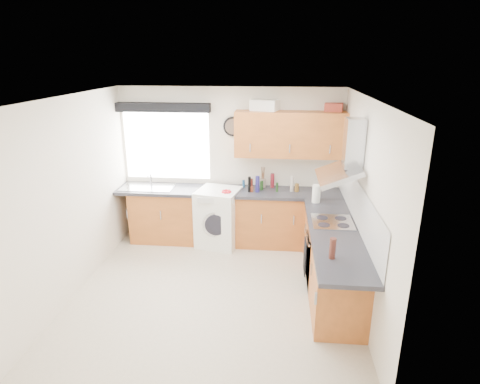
# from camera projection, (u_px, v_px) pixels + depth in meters

# --- Properties ---
(ground_plane) EXTENTS (3.60, 3.60, 0.00)m
(ground_plane) POSITION_uv_depth(u_px,v_px,m) (215.00, 290.00, 5.31)
(ground_plane) COLOR beige
(ceiling) EXTENTS (3.60, 3.60, 0.02)m
(ceiling) POSITION_uv_depth(u_px,v_px,m) (211.00, 98.00, 4.50)
(ceiling) COLOR white
(ceiling) RESTS_ON wall_back
(wall_back) EXTENTS (3.60, 0.02, 2.50)m
(wall_back) POSITION_uv_depth(u_px,v_px,m) (230.00, 165.00, 6.60)
(wall_back) COLOR silver
(wall_back) RESTS_ON ground_plane
(wall_front) EXTENTS (3.60, 0.02, 2.50)m
(wall_front) POSITION_uv_depth(u_px,v_px,m) (178.00, 279.00, 3.21)
(wall_front) COLOR silver
(wall_front) RESTS_ON ground_plane
(wall_left) EXTENTS (0.02, 3.60, 2.50)m
(wall_left) POSITION_uv_depth(u_px,v_px,m) (73.00, 197.00, 5.07)
(wall_left) COLOR silver
(wall_left) RESTS_ON ground_plane
(wall_right) EXTENTS (0.02, 3.60, 2.50)m
(wall_right) POSITION_uv_depth(u_px,v_px,m) (363.00, 207.00, 4.74)
(wall_right) COLOR silver
(wall_right) RESTS_ON ground_plane
(window) EXTENTS (1.40, 0.02, 1.10)m
(window) POSITION_uv_depth(u_px,v_px,m) (167.00, 146.00, 6.59)
(window) COLOR white
(window) RESTS_ON wall_back
(window_blind) EXTENTS (1.50, 0.18, 0.14)m
(window_blind) POSITION_uv_depth(u_px,v_px,m) (163.00, 107.00, 6.30)
(window_blind) COLOR black
(window_blind) RESTS_ON wall_back
(splashback) EXTENTS (0.01, 3.00, 0.54)m
(splashback) POSITION_uv_depth(u_px,v_px,m) (357.00, 204.00, 5.05)
(splashback) COLOR white
(splashback) RESTS_ON wall_right
(base_cab_back) EXTENTS (3.00, 0.58, 0.86)m
(base_cab_back) POSITION_uv_depth(u_px,v_px,m) (223.00, 217.00, 6.60)
(base_cab_back) COLOR #9F5322
(base_cab_back) RESTS_ON ground_plane
(base_cab_corner) EXTENTS (0.60, 0.60, 0.86)m
(base_cab_corner) POSITION_uv_depth(u_px,v_px,m) (321.00, 221.00, 6.45)
(base_cab_corner) COLOR #9F5322
(base_cab_corner) RESTS_ON ground_plane
(base_cab_right) EXTENTS (0.58, 2.10, 0.86)m
(base_cab_right) POSITION_uv_depth(u_px,v_px,m) (332.00, 261.00, 5.17)
(base_cab_right) COLOR #9F5322
(base_cab_right) RESTS_ON ground_plane
(worktop_back) EXTENTS (3.60, 0.62, 0.05)m
(worktop_back) POSITION_uv_depth(u_px,v_px,m) (228.00, 191.00, 6.44)
(worktop_back) COLOR #25252B
(worktop_back) RESTS_ON base_cab_back
(worktop_right) EXTENTS (0.62, 2.42, 0.05)m
(worktop_right) POSITION_uv_depth(u_px,v_px,m) (335.00, 234.00, 4.89)
(worktop_right) COLOR #25252B
(worktop_right) RESTS_ON base_cab_right
(sink) EXTENTS (0.84, 0.46, 0.10)m
(sink) POSITION_uv_depth(u_px,v_px,m) (148.00, 185.00, 6.54)
(sink) COLOR #ABB0BB
(sink) RESTS_ON worktop_back
(oven) EXTENTS (0.56, 0.58, 0.85)m
(oven) POSITION_uv_depth(u_px,v_px,m) (330.00, 256.00, 5.32)
(oven) COLOR black
(oven) RESTS_ON ground_plane
(hob_plate) EXTENTS (0.52, 0.52, 0.01)m
(hob_plate) POSITION_uv_depth(u_px,v_px,m) (332.00, 222.00, 5.16)
(hob_plate) COLOR #ABB0BB
(hob_plate) RESTS_ON worktop_right
(extractor_hood) EXTENTS (0.52, 0.78, 0.66)m
(extractor_hood) POSITION_uv_depth(u_px,v_px,m) (346.00, 158.00, 4.88)
(extractor_hood) COLOR #ABB0BB
(extractor_hood) RESTS_ON wall_right
(upper_cabinets) EXTENTS (1.70, 0.35, 0.70)m
(upper_cabinets) POSITION_uv_depth(u_px,v_px,m) (290.00, 134.00, 6.18)
(upper_cabinets) COLOR #9F5322
(upper_cabinets) RESTS_ON wall_back
(washing_machine) EXTENTS (0.75, 0.73, 0.94)m
(washing_machine) POSITION_uv_depth(u_px,v_px,m) (219.00, 217.00, 6.49)
(washing_machine) COLOR white
(washing_machine) RESTS_ON ground_plane
(wall_clock) EXTENTS (0.31, 0.04, 0.31)m
(wall_clock) POSITION_uv_depth(u_px,v_px,m) (233.00, 127.00, 6.36)
(wall_clock) COLOR black
(wall_clock) RESTS_ON wall_back
(casserole) EXTENTS (0.47, 0.39, 0.17)m
(casserole) POSITION_uv_depth(u_px,v_px,m) (265.00, 105.00, 6.16)
(casserole) COLOR white
(casserole) RESTS_ON upper_cabinets
(storage_box) EXTENTS (0.30, 0.27, 0.12)m
(storage_box) POSITION_uv_depth(u_px,v_px,m) (334.00, 107.00, 6.08)
(storage_box) COLOR #AF3D2C
(storage_box) RESTS_ON upper_cabinets
(utensil_pot) EXTENTS (0.11, 0.11, 0.14)m
(utensil_pot) POSITION_uv_depth(u_px,v_px,m) (263.00, 183.00, 6.55)
(utensil_pot) COLOR gray
(utensil_pot) RESTS_ON worktop_back
(kitchen_roll) EXTENTS (0.15, 0.15, 0.26)m
(kitchen_roll) POSITION_uv_depth(u_px,v_px,m) (316.00, 194.00, 5.84)
(kitchen_roll) COLOR white
(kitchen_roll) RESTS_ON worktop_right
(tomato_cluster) EXTENTS (0.15, 0.15, 0.06)m
(tomato_cluster) POSITION_uv_depth(u_px,v_px,m) (226.00, 192.00, 6.23)
(tomato_cluster) COLOR red
(tomato_cluster) RESTS_ON worktop_back
(jar_0) EXTENTS (0.05, 0.05, 0.25)m
(jar_0) POSITION_uv_depth(u_px,v_px,m) (249.00, 184.00, 6.29)
(jar_0) COLOR black
(jar_0) RESTS_ON worktop_back
(jar_1) EXTENTS (0.04, 0.04, 0.12)m
(jar_1) POSITION_uv_depth(u_px,v_px,m) (244.00, 184.00, 6.54)
(jar_1) COLOR navy
(jar_1) RESTS_ON worktop_back
(jar_2) EXTENTS (0.04, 0.04, 0.15)m
(jar_2) POSITION_uv_depth(u_px,v_px,m) (277.00, 187.00, 6.31)
(jar_2) COLOR #193613
(jar_2) RESTS_ON worktop_back
(jar_3) EXTENTS (0.07, 0.07, 0.13)m
(jar_3) POSITION_uv_depth(u_px,v_px,m) (297.00, 188.00, 6.33)
(jar_3) COLOR brown
(jar_3) RESTS_ON worktop_back
(jar_4) EXTENTS (0.07, 0.07, 0.26)m
(jar_4) POSITION_uv_depth(u_px,v_px,m) (257.00, 184.00, 6.29)
(jar_4) COLOR navy
(jar_4) RESTS_ON worktop_back
(jar_5) EXTENTS (0.05, 0.05, 0.16)m
(jar_5) POSITION_uv_depth(u_px,v_px,m) (251.00, 183.00, 6.49)
(jar_5) COLOR maroon
(jar_5) RESTS_ON worktop_back
(jar_6) EXTENTS (0.05, 0.05, 0.15)m
(jar_6) POSITION_uv_depth(u_px,v_px,m) (262.00, 185.00, 6.41)
(jar_6) COLOR #183A14
(jar_6) RESTS_ON worktop_back
(jar_7) EXTENTS (0.06, 0.06, 0.23)m
(jar_7) POSITION_uv_depth(u_px,v_px,m) (272.00, 181.00, 6.51)
(jar_7) COLOR maroon
(jar_7) RESTS_ON worktop_back
(jar_8) EXTENTS (0.06, 0.06, 0.25)m
(jar_8) POSITION_uv_depth(u_px,v_px,m) (292.00, 184.00, 6.32)
(jar_8) COLOR #AFA495
(jar_8) RESTS_ON worktop_back
(jar_9) EXTENTS (0.05, 0.05, 0.09)m
(jar_9) POSITION_uv_depth(u_px,v_px,m) (252.00, 189.00, 6.32)
(jar_9) COLOR maroon
(jar_9) RESTS_ON worktop_back
(bottle_0) EXTENTS (0.07, 0.07, 0.23)m
(bottle_0) POSITION_uv_depth(u_px,v_px,m) (333.00, 248.00, 4.21)
(bottle_0) COLOR #4D231B
(bottle_0) RESTS_ON worktop_right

